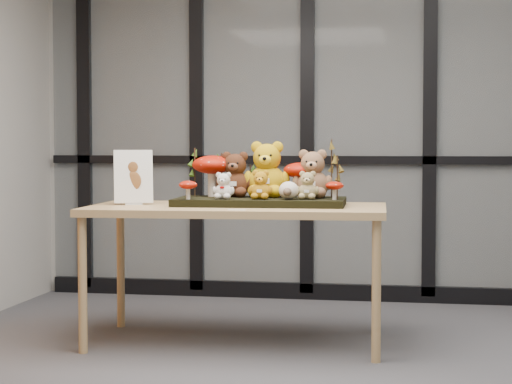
% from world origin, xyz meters
% --- Properties ---
extents(room_shell, '(5.00, 5.00, 5.00)m').
position_xyz_m(room_shell, '(0.00, 0.00, 1.68)').
color(room_shell, '#A9A7A0').
rests_on(room_shell, floor).
extents(glass_partition, '(4.90, 0.06, 2.78)m').
position_xyz_m(glass_partition, '(-0.00, 2.47, 1.42)').
color(glass_partition, '#2D383F').
rests_on(glass_partition, floor).
extents(display_table, '(1.76, 0.94, 0.81)m').
position_xyz_m(display_table, '(-0.66, 0.87, 0.74)').
color(display_table, tan).
rests_on(display_table, floor).
extents(diorama_tray, '(1.01, 0.54, 0.04)m').
position_xyz_m(diorama_tray, '(-0.54, 0.94, 0.83)').
color(diorama_tray, black).
rests_on(diorama_tray, display_table).
extents(bear_pooh_yellow, '(0.29, 0.27, 0.37)m').
position_xyz_m(bear_pooh_yellow, '(-0.52, 1.04, 1.03)').
color(bear_pooh_yellow, gold).
rests_on(bear_pooh_yellow, diorama_tray).
extents(bear_brown_medium, '(0.24, 0.22, 0.30)m').
position_xyz_m(bear_brown_medium, '(-0.71, 1.03, 1.00)').
color(bear_brown_medium, '#422112').
rests_on(bear_brown_medium, diorama_tray).
extents(bear_tan_back, '(0.25, 0.23, 0.31)m').
position_xyz_m(bear_tan_back, '(-0.24, 1.02, 1.01)').
color(bear_tan_back, '#886040').
rests_on(bear_tan_back, diorama_tray).
extents(bear_small_yellow, '(0.15, 0.13, 0.18)m').
position_xyz_m(bear_small_yellow, '(-0.52, 0.82, 0.94)').
color(bear_small_yellow, '#B47911').
rests_on(bear_small_yellow, diorama_tray).
extents(bear_white_bow, '(0.14, 0.12, 0.17)m').
position_xyz_m(bear_white_bow, '(-0.73, 0.80, 0.94)').
color(bear_white_bow, silver).
rests_on(bear_white_bow, diorama_tray).
extents(bear_beige_small, '(0.14, 0.13, 0.18)m').
position_xyz_m(bear_beige_small, '(-0.25, 0.86, 0.94)').
color(bear_beige_small, '#9E8D59').
rests_on(bear_beige_small, diorama_tray).
extents(plush_cream_hedgehog, '(0.09, 0.08, 0.11)m').
position_xyz_m(plush_cream_hedgehog, '(-0.35, 0.83, 0.91)').
color(plush_cream_hedgehog, '#EEE1CC').
rests_on(plush_cream_hedgehog, diorama_tray).
extents(mushroom_back_left, '(0.25, 0.25, 0.27)m').
position_xyz_m(mushroom_back_left, '(-0.85, 1.05, 0.99)').
color(mushroom_back_left, '#9B1205').
rests_on(mushroom_back_left, diorama_tray).
extents(mushroom_back_right, '(0.21, 0.21, 0.23)m').
position_xyz_m(mushroom_back_right, '(-0.32, 1.07, 0.97)').
color(mushroom_back_right, '#9B1205').
rests_on(mushroom_back_right, diorama_tray).
extents(mushroom_front_left, '(0.11, 0.11, 0.12)m').
position_xyz_m(mushroom_front_left, '(-0.93, 0.74, 0.91)').
color(mushroom_front_left, '#9B1205').
rests_on(mushroom_front_left, diorama_tray).
extents(mushroom_front_right, '(0.10, 0.10, 0.12)m').
position_xyz_m(mushroom_front_right, '(-0.09, 0.85, 0.91)').
color(mushroom_front_right, '#9B1205').
rests_on(mushroom_front_right, diorama_tray).
extents(sprig_green_far_left, '(0.05, 0.05, 0.29)m').
position_xyz_m(sprig_green_far_left, '(-0.96, 1.05, 1.00)').
color(sprig_green_far_left, '#19380C').
rests_on(sprig_green_far_left, diorama_tray).
extents(sprig_green_mid_left, '(0.05, 0.05, 0.26)m').
position_xyz_m(sprig_green_mid_left, '(-0.81, 1.11, 0.98)').
color(sprig_green_mid_left, '#19380C').
rests_on(sprig_green_mid_left, diorama_tray).
extents(sprig_dry_far_right, '(0.05, 0.05, 0.35)m').
position_xyz_m(sprig_dry_far_right, '(-0.13, 1.06, 1.02)').
color(sprig_dry_far_right, brown).
rests_on(sprig_dry_far_right, diorama_tray).
extents(sprig_dry_mid_right, '(0.05, 0.05, 0.25)m').
position_xyz_m(sprig_dry_mid_right, '(-0.09, 0.93, 0.98)').
color(sprig_dry_mid_right, brown).
rests_on(sprig_dry_mid_right, diorama_tray).
extents(sprig_green_centre, '(0.05, 0.05, 0.19)m').
position_xyz_m(sprig_green_centre, '(-0.63, 1.13, 0.95)').
color(sprig_green_centre, '#19380C').
rests_on(sprig_green_centre, diorama_tray).
extents(sign_holder, '(0.23, 0.13, 0.33)m').
position_xyz_m(sign_holder, '(-1.29, 0.86, 0.96)').
color(sign_holder, silver).
rests_on(sign_holder, display_table).
extents(label_card, '(0.10, 0.03, 0.00)m').
position_xyz_m(label_card, '(-0.60, 0.52, 0.81)').
color(label_card, white).
rests_on(label_card, display_table).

